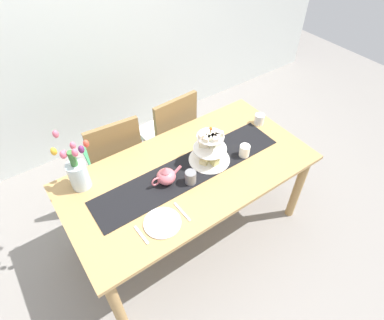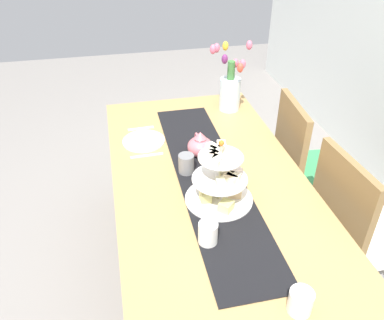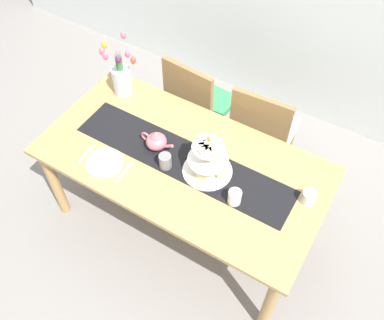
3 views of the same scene
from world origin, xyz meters
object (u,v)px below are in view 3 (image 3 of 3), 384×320
(dinner_plate_left, at_px, (105,163))
(fork_left, at_px, (86,153))
(teapot, at_px, (156,141))
(tulip_vase, at_px, (121,76))
(chair_right, at_px, (262,130))
(mug_grey, at_px, (165,161))
(tiered_cake_stand, at_px, (208,160))
(cream_jug, at_px, (309,197))
(dining_table, at_px, (183,169))
(knife_left, at_px, (124,173))
(chair_left, at_px, (197,102))
(mug_white_text, at_px, (235,197))

(dinner_plate_left, bearing_deg, fork_left, 180.00)
(teapot, xyz_separation_m, tulip_vase, (-0.48, 0.30, 0.08))
(chair_right, height_order, dinner_plate_left, chair_right)
(teapot, height_order, mug_grey, teapot)
(tiered_cake_stand, distance_m, cream_jug, 0.61)
(teapot, xyz_separation_m, fork_left, (-0.34, -0.27, -0.06))
(teapot, relative_size, dinner_plate_left, 1.04)
(dining_table, bearing_deg, teapot, 180.00)
(knife_left, bearing_deg, tiered_cake_stand, 32.97)
(fork_left, bearing_deg, chair_left, 76.23)
(tulip_vase, height_order, mug_white_text, tulip_vase)
(teapot, relative_size, tulip_vase, 0.57)
(teapot, height_order, tulip_vase, tulip_vase)
(cream_jug, distance_m, dinner_plate_left, 1.22)
(fork_left, bearing_deg, tulip_vase, 103.64)
(chair_right, height_order, mug_white_text, chair_right)
(teapot, bearing_deg, dining_table, 0.00)
(teapot, bearing_deg, chair_right, 57.16)
(tiered_cake_stand, height_order, knife_left, tiered_cake_stand)
(cream_jug, relative_size, mug_grey, 0.89)
(cream_jug, height_order, mug_grey, mug_grey)
(dinner_plate_left, relative_size, mug_grey, 2.42)
(tulip_vase, bearing_deg, mug_white_text, -20.66)
(mug_grey, bearing_deg, knife_left, -137.23)
(tulip_vase, bearing_deg, dining_table, -24.03)
(tiered_cake_stand, bearing_deg, teapot, -179.52)
(teapot, bearing_deg, mug_white_text, -10.30)
(fork_left, height_order, mug_grey, mug_grey)
(fork_left, distance_m, knife_left, 0.29)
(dinner_plate_left, distance_m, mug_white_text, 0.82)
(dining_table, bearing_deg, mug_white_text, -14.87)
(cream_jug, xyz_separation_m, fork_left, (-1.30, -0.38, -0.04))
(knife_left, xyz_separation_m, mug_grey, (0.18, 0.17, 0.05))
(chair_right, distance_m, dinner_plate_left, 1.17)
(tiered_cake_stand, height_order, tulip_vase, tulip_vase)
(teapot, relative_size, cream_jug, 2.80)
(chair_left, xyz_separation_m, mug_white_text, (0.71, -0.79, 0.28))
(dining_table, xyz_separation_m, teapot, (-0.19, 0.00, 0.16))
(fork_left, bearing_deg, knife_left, 0.00)
(tiered_cake_stand, bearing_deg, chair_left, 125.13)
(mug_white_text, bearing_deg, tiered_cake_stand, 154.48)
(dinner_plate_left, relative_size, fork_left, 1.53)
(chair_right, bearing_deg, teapot, -122.84)
(tiered_cake_stand, bearing_deg, mug_white_text, -25.52)
(chair_right, relative_size, fork_left, 6.07)
(dining_table, height_order, cream_jug, cream_jug)
(teapot, distance_m, cream_jug, 0.97)
(chair_left, bearing_deg, dinner_plate_left, -95.29)
(fork_left, bearing_deg, teapot, 38.20)
(mug_white_text, bearing_deg, mug_grey, 178.66)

